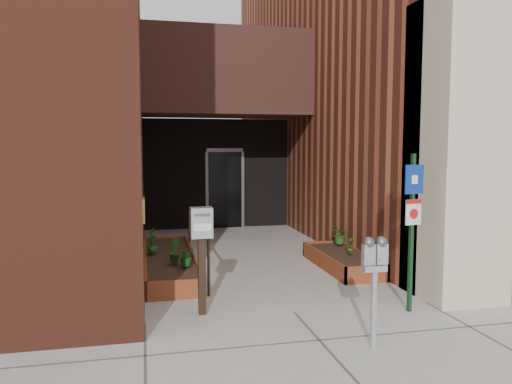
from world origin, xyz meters
TOP-DOWN VIEW (x-y plane):
  - ground at (0.00, 0.00)m, footprint 80.00×80.00m
  - architecture at (-0.18, 6.89)m, footprint 20.00×14.60m
  - planter_left at (-1.55, 2.70)m, footprint 0.90×3.60m
  - planter_right at (1.60, 2.20)m, footprint 0.80×2.20m
  - handrail at (-1.05, 2.65)m, footprint 0.04×3.34m
  - parking_meter at (0.51, -1.34)m, footprint 0.29×0.13m
  - sign_post at (1.57, -0.30)m, footprint 0.30×0.09m
  - payment_dropbox at (-1.24, 0.21)m, footprint 0.29×0.23m
  - shrub_left_a at (-1.32, 1.77)m, footprint 0.41×0.41m
  - shrub_left_b at (-1.50, 2.05)m, footprint 0.26×0.26m
  - shrub_left_c at (-1.85, 2.90)m, footprint 0.26×0.26m
  - shrub_left_d at (-1.85, 3.73)m, footprint 0.23×0.23m
  - shrub_right_a at (1.85, 1.60)m, footprint 0.26×0.26m
  - shrub_right_b at (1.70, 2.04)m, footprint 0.20×0.20m
  - shrub_right_c at (1.85, 2.91)m, footprint 0.39×0.39m

SIDE VIEW (x-z plane):
  - ground at x=0.00m, z-range 0.00..0.00m
  - planter_left at x=-1.55m, z-range -0.02..0.28m
  - planter_right at x=1.60m, z-range -0.02..0.28m
  - shrub_right_b at x=1.70m, z-range 0.30..0.61m
  - shrub_left_a at x=-1.32m, z-range 0.30..0.63m
  - shrub_left_c at x=-1.85m, z-range 0.30..0.63m
  - shrub_left_d at x=-1.85m, z-range 0.30..0.63m
  - shrub_right_a at x=1.85m, z-range 0.30..0.64m
  - shrub_right_c at x=1.85m, z-range 0.30..0.68m
  - shrub_left_b at x=-1.50m, z-range 0.30..0.70m
  - handrail at x=-1.05m, z-range 0.30..1.20m
  - parking_meter at x=0.51m, z-range 0.35..1.63m
  - payment_dropbox at x=-1.24m, z-range 0.32..1.78m
  - sign_post at x=1.57m, z-range 0.25..2.42m
  - architecture at x=-0.18m, z-range -0.02..9.98m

